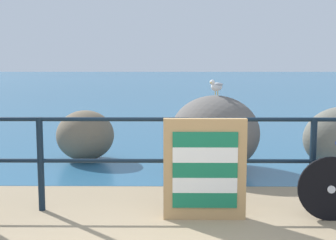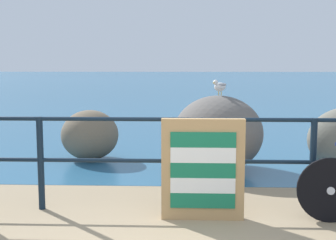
{
  "view_description": "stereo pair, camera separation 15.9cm",
  "coord_description": "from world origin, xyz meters",
  "px_view_note": "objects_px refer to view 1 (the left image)",
  "views": [
    {
      "loc": [
        -0.04,
        -3.03,
        1.58
      ],
      "look_at": [
        -0.09,
        2.14,
        0.94
      ],
      "focal_mm": 48.43,
      "sensor_mm": 36.0,
      "label": 1
    },
    {
      "loc": [
        0.12,
        -3.03,
        1.58
      ],
      "look_at": [
        -0.09,
        2.14,
        0.94
      ],
      "focal_mm": 48.43,
      "sensor_mm": 36.0,
      "label": 2
    }
  ],
  "objects_px": {
    "seagull": "(217,86)",
    "breakwater_boulder_main": "(215,133)",
    "breakwater_boulder_left": "(85,135)",
    "folded_deckchair_stack": "(205,169)"
  },
  "relations": [
    {
      "from": "seagull",
      "to": "breakwater_boulder_main",
      "type": "bearing_deg",
      "value": 18.66
    },
    {
      "from": "breakwater_boulder_left",
      "to": "seagull",
      "type": "xyz_separation_m",
      "value": [
        2.1,
        -0.63,
        0.85
      ]
    },
    {
      "from": "folded_deckchair_stack",
      "to": "breakwater_boulder_main",
      "type": "bearing_deg",
      "value": 82.04
    },
    {
      "from": "folded_deckchair_stack",
      "to": "breakwater_boulder_main",
      "type": "xyz_separation_m",
      "value": [
        0.3,
        2.17,
        0.04
      ]
    },
    {
      "from": "breakwater_boulder_main",
      "to": "folded_deckchair_stack",
      "type": "bearing_deg",
      "value": -97.96
    },
    {
      "from": "breakwater_boulder_left",
      "to": "seagull",
      "type": "bearing_deg",
      "value": -16.69
    },
    {
      "from": "breakwater_boulder_main",
      "to": "breakwater_boulder_left",
      "type": "xyz_separation_m",
      "value": [
        -2.07,
        0.69,
        -0.15
      ]
    },
    {
      "from": "breakwater_boulder_main",
      "to": "seagull",
      "type": "bearing_deg",
      "value": 70.63
    },
    {
      "from": "breakwater_boulder_main",
      "to": "seagull",
      "type": "height_order",
      "value": "seagull"
    },
    {
      "from": "seagull",
      "to": "folded_deckchair_stack",
      "type": "bearing_deg",
      "value": 29.72
    }
  ]
}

